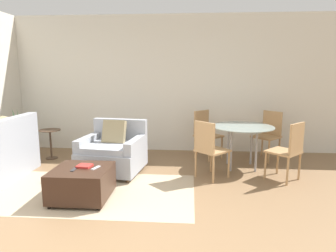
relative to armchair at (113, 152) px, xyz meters
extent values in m
plane|color=brown|center=(0.43, -1.93, -0.33)|extent=(20.00, 20.00, 0.00)
cube|color=beige|center=(0.43, 1.49, 1.04)|extent=(12.00, 0.06, 2.75)
cube|color=tan|center=(-0.07, -0.87, -0.33)|extent=(2.77, 1.54, 0.00)
cube|color=beige|center=(-0.07, -1.44, -0.33)|extent=(2.71, 0.05, 0.00)
cube|color=beige|center=(-0.07, -1.25, -0.33)|extent=(2.71, 0.05, 0.00)
cube|color=beige|center=(-0.07, -1.06, -0.33)|extent=(2.71, 0.05, 0.00)
cube|color=beige|center=(-0.07, -0.87, -0.33)|extent=(2.71, 0.05, 0.00)
cube|color=beige|center=(-0.07, -0.67, -0.33)|extent=(2.71, 0.05, 0.00)
cube|color=beige|center=(-0.07, -0.48, -0.33)|extent=(2.71, 0.05, 0.00)
cube|color=beige|center=(-0.07, -0.29, -0.33)|extent=(2.71, 0.05, 0.00)
cube|color=#999EA8|center=(-1.83, 0.15, 0.25)|extent=(0.86, 0.12, 0.26)
cube|color=#999EA8|center=(-0.01, -0.04, -0.11)|extent=(1.05, 1.01, 0.33)
cube|color=#999EA8|center=(-0.01, -0.08, 0.11)|extent=(0.80, 0.86, 0.10)
cube|color=#999EA8|center=(0.05, 0.34, 0.28)|extent=(0.94, 0.25, 0.44)
cube|color=#999EA8|center=(-0.41, 0.01, 0.16)|extent=(0.23, 0.83, 0.20)
cube|color=#999EA8|center=(0.40, -0.10, 0.16)|extent=(0.23, 0.83, 0.20)
cylinder|color=brown|center=(-0.44, -0.35, -0.30)|extent=(0.05, 0.05, 0.06)
cylinder|color=brown|center=(0.33, -0.46, -0.30)|extent=(0.05, 0.05, 0.06)
cylinder|color=brown|center=(-0.34, 0.37, -0.30)|extent=(0.05, 0.05, 0.06)
cylinder|color=brown|center=(0.43, 0.27, -0.30)|extent=(0.05, 0.05, 0.06)
cube|color=#8E7F5B|center=(0.01, 0.07, 0.33)|extent=(0.40, 0.26, 0.39)
cube|color=#382319|center=(-0.13, -1.09, -0.11)|extent=(0.71, 0.71, 0.37)
cylinder|color=black|center=(-0.44, -1.39, -0.31)|extent=(0.04, 0.04, 0.04)
cylinder|color=black|center=(0.18, -1.39, -0.31)|extent=(0.04, 0.04, 0.04)
cylinder|color=black|center=(-0.44, -0.78, -0.31)|extent=(0.04, 0.04, 0.04)
cylinder|color=black|center=(0.18, -0.78, -0.31)|extent=(0.04, 0.04, 0.04)
cube|color=#B72D28|center=(-0.10, -1.03, 0.09)|extent=(0.20, 0.18, 0.03)
cube|color=#333338|center=(-0.20, -1.15, 0.08)|extent=(0.05, 0.15, 0.01)
cube|color=#B7B7BC|center=(0.05, -1.07, 0.08)|extent=(0.09, 0.16, 0.01)
cylinder|color=brown|center=(-1.92, 0.57, -0.20)|extent=(0.37, 0.37, 0.28)
cylinder|color=black|center=(-1.92, 0.57, -0.07)|extent=(0.34, 0.34, 0.02)
cone|color=#387A42|center=(-1.90, 0.58, 0.27)|extent=(0.06, 0.15, 0.65)
cone|color=#387A42|center=(-1.91, 0.59, 0.20)|extent=(0.11, 0.10, 0.52)
cone|color=#387A42|center=(-1.93, 0.62, 0.26)|extent=(0.13, 0.05, 0.63)
cone|color=#387A42|center=(-1.95, 0.59, 0.28)|extent=(0.06, 0.07, 0.67)
cone|color=#387A42|center=(-2.01, 0.59, 0.24)|extent=(0.05, 0.07, 0.60)
cone|color=#387A42|center=(-1.95, 0.54, 0.26)|extent=(0.12, 0.11, 0.64)
cone|color=#387A42|center=(-1.91, 0.48, 0.31)|extent=(0.15, 0.06, 0.72)
cone|color=#387A42|center=(-1.91, 0.54, 0.22)|extent=(0.09, 0.08, 0.55)
cylinder|color=#4C3828|center=(-1.38, 0.66, 0.22)|extent=(0.39, 0.39, 0.02)
cylinder|color=#4C3828|center=(-1.38, 0.66, -0.05)|extent=(0.04, 0.04, 0.52)
cylinder|color=#4C3828|center=(-1.38, 0.66, -0.33)|extent=(0.21, 0.21, 0.02)
cylinder|color=#8C9E99|center=(2.13, 0.38, 0.38)|extent=(1.04, 1.04, 0.01)
cylinder|color=#99999E|center=(1.93, 0.18, 0.02)|extent=(0.04, 0.04, 0.71)
cylinder|color=#99999E|center=(2.34, 0.18, 0.02)|extent=(0.04, 0.04, 0.71)
cylinder|color=#99999E|center=(1.93, 0.59, 0.02)|extent=(0.04, 0.04, 0.71)
cylinder|color=#99999E|center=(2.34, 0.59, 0.02)|extent=(0.04, 0.04, 0.71)
cube|color=tan|center=(1.60, -0.15, 0.10)|extent=(0.59, 0.59, 0.03)
cube|color=tan|center=(1.47, -0.28, 0.34)|extent=(0.29, 0.29, 0.45)
cylinder|color=tan|center=(1.86, -0.15, -0.12)|extent=(0.03, 0.03, 0.42)
cylinder|color=tan|center=(1.60, 0.11, -0.12)|extent=(0.03, 0.03, 0.42)
cylinder|color=tan|center=(1.60, -0.40, -0.12)|extent=(0.03, 0.03, 0.42)
cylinder|color=tan|center=(1.35, -0.15, -0.12)|extent=(0.03, 0.03, 0.42)
cube|color=tan|center=(2.67, -0.15, 0.10)|extent=(0.59, 0.59, 0.03)
cube|color=tan|center=(2.80, -0.28, 0.34)|extent=(0.29, 0.29, 0.45)
cylinder|color=tan|center=(2.67, 0.11, -0.12)|extent=(0.03, 0.03, 0.42)
cylinder|color=tan|center=(2.41, -0.15, -0.12)|extent=(0.03, 0.03, 0.42)
cylinder|color=tan|center=(2.92, -0.15, -0.12)|extent=(0.03, 0.03, 0.42)
cylinder|color=tan|center=(2.67, -0.40, -0.12)|extent=(0.03, 0.03, 0.42)
cube|color=tan|center=(1.60, 0.92, 0.10)|extent=(0.59, 0.59, 0.03)
cube|color=tan|center=(1.47, 1.05, 0.34)|extent=(0.29, 0.29, 0.45)
cylinder|color=tan|center=(1.60, 0.66, -0.12)|extent=(0.03, 0.03, 0.42)
cylinder|color=tan|center=(1.86, 0.92, -0.12)|extent=(0.03, 0.03, 0.42)
cylinder|color=tan|center=(1.35, 0.92, -0.12)|extent=(0.03, 0.03, 0.42)
cylinder|color=tan|center=(1.60, 1.17, -0.12)|extent=(0.03, 0.03, 0.42)
cube|color=tan|center=(2.67, 0.92, 0.10)|extent=(0.59, 0.59, 0.03)
cube|color=tan|center=(2.80, 1.05, 0.34)|extent=(0.29, 0.29, 0.45)
cylinder|color=tan|center=(2.41, 0.92, -0.12)|extent=(0.03, 0.03, 0.42)
cylinder|color=tan|center=(2.67, 0.66, -0.12)|extent=(0.03, 0.03, 0.42)
cylinder|color=tan|center=(2.67, 1.17, -0.12)|extent=(0.03, 0.03, 0.42)
cylinder|color=tan|center=(2.92, 0.92, -0.12)|extent=(0.03, 0.03, 0.42)
camera|label=1|loc=(1.25, -4.66, 1.29)|focal=32.00mm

